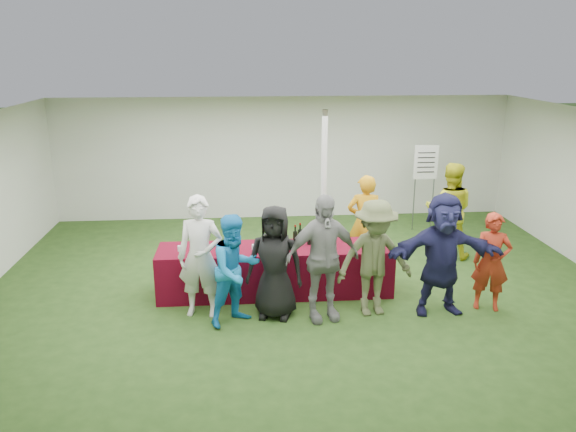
{
  "coord_description": "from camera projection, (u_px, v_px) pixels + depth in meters",
  "views": [
    {
      "loc": [
        -0.89,
        -8.26,
        3.69
      ],
      "look_at": [
        -0.24,
        -0.15,
        1.25
      ],
      "focal_mm": 35.0,
      "sensor_mm": 36.0,
      "label": 1
    }
  ],
  "objects": [
    {
      "name": "ground",
      "position": [
        302.0,
        287.0,
        9.01
      ],
      "size": [
        60.0,
        60.0,
        0.0
      ],
      "primitive_type": "plane",
      "color": "#284719",
      "rests_on": "ground"
    },
    {
      "name": "tent",
      "position": [
        324.0,
        188.0,
        9.81
      ],
      "size": [
        10.0,
        10.0,
        10.0
      ],
      "color": "white",
      "rests_on": "ground"
    },
    {
      "name": "serving_table",
      "position": [
        275.0,
        270.0,
        8.73
      ],
      "size": [
        3.6,
        0.8,
        0.75
      ],
      "primitive_type": "cube",
      "color": "#570617",
      "rests_on": "ground"
    },
    {
      "name": "wine_bottles",
      "position": [
        315.0,
        236.0,
        8.77
      ],
      "size": [
        0.68,
        0.16,
        0.32
      ],
      "color": "black",
      "rests_on": "serving_table"
    },
    {
      "name": "wine_glasses",
      "position": [
        247.0,
        247.0,
        8.31
      ],
      "size": [
        2.82,
        0.15,
        0.16
      ],
      "color": "silver",
      "rests_on": "serving_table"
    },
    {
      "name": "water_bottle",
      "position": [
        273.0,
        239.0,
        8.67
      ],
      "size": [
        0.07,
        0.07,
        0.23
      ],
      "color": "silver",
      "rests_on": "serving_table"
    },
    {
      "name": "bar_towel",
      "position": [
        369.0,
        243.0,
        8.78
      ],
      "size": [
        0.25,
        0.18,
        0.03
      ],
      "primitive_type": "cube",
      "color": "white",
      "rests_on": "serving_table"
    },
    {
      "name": "dump_bucket",
      "position": [
        376.0,
        244.0,
        8.51
      ],
      "size": [
        0.23,
        0.23,
        0.18
      ],
      "primitive_type": "cylinder",
      "color": "slate",
      "rests_on": "serving_table"
    },
    {
      "name": "wine_list_sign",
      "position": [
        426.0,
        169.0,
        11.52
      ],
      "size": [
        0.5,
        0.03,
        1.8
      ],
      "color": "slate",
      "rests_on": "ground"
    },
    {
      "name": "staff_pourer",
      "position": [
        365.0,
        222.0,
        9.59
      ],
      "size": [
        0.65,
        0.46,
        1.66
      ],
      "primitive_type": "imported",
      "rotation": [
        0.0,
        0.0,
        3.03
      ],
      "color": "orange",
      "rests_on": "ground"
    },
    {
      "name": "staff_back",
      "position": [
        449.0,
        210.0,
        10.13
      ],
      "size": [
        1.02,
        0.91,
        1.75
      ],
      "primitive_type": "imported",
      "rotation": [
        0.0,
        0.0,
        2.8
      ],
      "color": "gold",
      "rests_on": "ground"
    },
    {
      "name": "customer_0",
      "position": [
        200.0,
        257.0,
        7.87
      ],
      "size": [
        0.69,
        0.5,
        1.76
      ],
      "primitive_type": "imported",
      "rotation": [
        0.0,
        0.0,
        -0.14
      ],
      "color": "silver",
      "rests_on": "ground"
    },
    {
      "name": "customer_1",
      "position": [
        236.0,
        270.0,
        7.66
      ],
      "size": [
        0.96,
        0.92,
        1.57
      ],
      "primitive_type": "imported",
      "rotation": [
        0.0,
        0.0,
        0.59
      ],
      "color": "#167DC6",
      "rests_on": "ground"
    },
    {
      "name": "customer_2",
      "position": [
        275.0,
        262.0,
        7.84
      ],
      "size": [
        0.9,
        0.7,
        1.63
      ],
      "primitive_type": "imported",
      "rotation": [
        0.0,
        0.0,
        -0.24
      ],
      "color": "black",
      "rests_on": "ground"
    },
    {
      "name": "customer_3",
      "position": [
        322.0,
        258.0,
        7.74
      ],
      "size": [
        1.14,
        0.67,
        1.82
      ],
      "primitive_type": "imported",
      "rotation": [
        0.0,
        0.0,
        0.22
      ],
      "color": "gray",
      "rests_on": "ground"
    },
    {
      "name": "customer_4",
      "position": [
        375.0,
        258.0,
        7.9
      ],
      "size": [
        1.17,
        0.76,
        1.7
      ],
      "primitive_type": "imported",
      "rotation": [
        0.0,
        0.0,
        0.12
      ],
      "color": "#505734",
      "rests_on": "ground"
    },
    {
      "name": "customer_5",
      "position": [
        442.0,
        254.0,
        7.94
      ],
      "size": [
        1.66,
        0.55,
        1.78
      ],
      "primitive_type": "imported",
      "rotation": [
        0.0,
        0.0,
        0.02
      ],
      "color": "#1B1C44",
      "rests_on": "ground"
    },
    {
      "name": "customer_6",
      "position": [
        491.0,
        262.0,
        8.1
      ],
      "size": [
        0.61,
        0.49,
        1.46
      ],
      "primitive_type": "imported",
      "rotation": [
        0.0,
        0.0,
        -0.31
      ],
      "color": "#A12916",
      "rests_on": "ground"
    }
  ]
}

